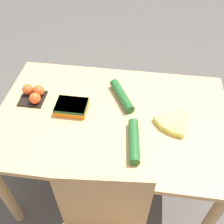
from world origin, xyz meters
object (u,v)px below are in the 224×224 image
object	(u,v)px
banana_bunch	(175,120)
cucumber_far	(134,141)
carrot_bag	(72,106)
cucumber_near	(122,96)
tomato_pack	(34,94)

from	to	relation	value
banana_bunch	cucumber_far	bearing A→B (deg)	40.22
carrot_bag	cucumber_near	distance (m)	0.30
banana_bunch	carrot_bag	size ratio (longest dim) A/B	1.13
banana_bunch	carrot_bag	bearing A→B (deg)	-1.37
tomato_pack	cucumber_near	bearing A→B (deg)	-172.99
tomato_pack	cucumber_far	world-z (taller)	tomato_pack
banana_bunch	cucumber_near	distance (m)	0.34
carrot_bag	cucumber_far	distance (m)	0.41
banana_bunch	tomato_pack	bearing A→B (deg)	-5.55
tomato_pack	carrot_bag	bearing A→B (deg)	164.88
banana_bunch	tomato_pack	distance (m)	0.82
banana_bunch	cucumber_far	size ratio (longest dim) A/B	0.75
tomato_pack	cucumber_far	xyz separation A→B (m)	(-0.61, 0.26, -0.01)
carrot_bag	cucumber_far	xyz separation A→B (m)	(-0.37, 0.19, -0.00)
cucumber_far	carrot_bag	bearing A→B (deg)	-27.55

